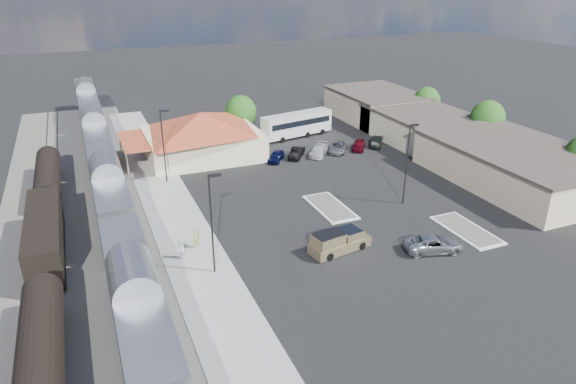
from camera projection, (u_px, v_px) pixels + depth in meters
name	position (u px, v px, depth m)	size (l,w,h in m)	color
ground	(304.00, 222.00, 52.46)	(280.00, 280.00, 0.00)	black
railbed	(82.00, 224.00, 51.81)	(16.00, 100.00, 0.12)	#4C4944
platform	(175.00, 217.00, 53.28)	(5.50, 92.00, 0.18)	gray
passenger_train	(110.00, 195.00, 51.52)	(3.00, 104.00, 5.55)	silver
freight_cars	(45.00, 238.00, 45.29)	(2.80, 46.00, 4.00)	black
station_depot	(202.00, 134.00, 69.97)	(18.35, 12.24, 6.20)	#C5B990
buildings_east	(441.00, 133.00, 73.56)	(14.40, 51.40, 4.80)	#C6B28C
traffic_island_south	(330.00, 207.00, 55.53)	(3.30, 7.50, 0.21)	silver
traffic_island_north	(467.00, 230.00, 50.58)	(3.30, 7.50, 0.21)	silver
lamp_plat_s	(212.00, 217.00, 41.41)	(1.08, 0.25, 9.00)	black
lamp_plat_n	(164.00, 141.00, 60.07)	(1.08, 0.25, 9.00)	black
lamp_lot	(408.00, 157.00, 54.62)	(1.08, 0.25, 9.00)	black
tree_east_b	(487.00, 119.00, 72.98)	(4.94, 4.94, 6.96)	#382314
tree_east_c	(427.00, 101.00, 85.03)	(4.41, 4.41, 6.21)	#382314
tree_depot	(241.00, 112.00, 77.38)	(4.71, 4.71, 6.63)	#382314
pickup_truck	(340.00, 241.00, 46.69)	(6.07, 3.07, 2.00)	#9B8C5F
suv	(434.00, 244.00, 46.66)	(2.48, 5.37, 1.49)	#ABAEB3
coach_bus	(297.00, 123.00, 78.63)	(11.86, 4.82, 3.72)	white
person_a	(196.00, 239.00, 46.87)	(0.64, 0.42, 1.75)	#97B538
person_b	(180.00, 250.00, 45.00)	(0.87, 0.68, 1.78)	silver
parked_car_a	(276.00, 156.00, 69.02)	(1.60, 3.98, 1.35)	#0C113D
parked_car_b	(297.00, 153.00, 70.39)	(1.50, 4.31, 1.42)	black
parked_car_c	(319.00, 150.00, 71.26)	(1.98, 4.87, 1.41)	white
parked_car_d	(338.00, 147.00, 72.66)	(2.23, 4.85, 1.35)	gray
parked_car_e	(359.00, 145.00, 73.53)	(1.64, 4.09, 1.39)	maroon
parked_car_f	(377.00, 142.00, 74.92)	(1.45, 4.16, 1.37)	black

